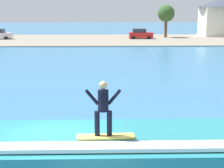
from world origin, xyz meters
TOP-DOWN VIEW (x-y plane):
  - wave_crest at (1.95, -0.10)m, footprint 9.01×3.51m
  - surfboard at (1.59, -0.60)m, footprint 1.78×0.51m
  - surfer at (1.52, -0.57)m, footprint 1.09×0.32m
  - shoreline_bank at (0.00, 49.87)m, footprint 120.00×22.51m
  - car_far_shore at (8.04, 50.70)m, footprint 4.10×2.25m
  - house_gabled_white at (24.75, 57.32)m, footprint 10.40×10.40m
  - tree_tall_bare at (12.95, 53.62)m, footprint 3.04×3.04m

SIDE VIEW (x-z plane):
  - shoreline_bank at x=0.00m, z-range 0.00..0.13m
  - wave_crest at x=1.95m, z-range -0.04..1.30m
  - car_far_shore at x=8.04m, z-range 0.02..1.88m
  - surfboard at x=1.59m, z-range 1.34..1.40m
  - surfer at x=1.52m, z-range 1.49..3.18m
  - tree_tall_bare at x=12.95m, z-range 1.37..7.31m
  - house_gabled_white at x=24.75m, z-range 0.61..8.19m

